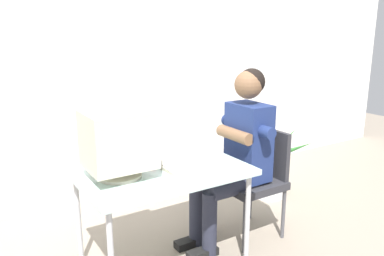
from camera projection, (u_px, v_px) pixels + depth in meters
wall_back at (120, 44)px, 3.73m from camera, size 8.00×0.10×3.00m
desk at (162, 176)px, 2.63m from camera, size 1.12×0.76×0.72m
crt_monitor at (119, 140)px, 2.40m from camera, size 0.42×0.36×0.43m
keyboard at (168, 164)px, 2.66m from camera, size 0.15×0.42×0.03m
office_chair at (255, 175)px, 3.12m from camera, size 0.46×0.46×0.86m
person_seated at (238, 150)px, 2.96m from camera, size 0.71×0.54×1.36m
potted_plant at (270, 167)px, 3.86m from camera, size 0.82×0.73×0.79m
desk_mug at (152, 150)px, 2.86m from camera, size 0.08×0.09×0.11m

